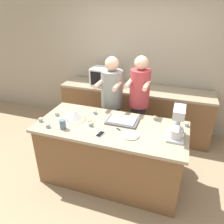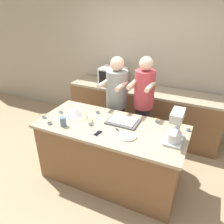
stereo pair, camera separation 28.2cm
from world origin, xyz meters
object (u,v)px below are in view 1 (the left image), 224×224
object	(u,v)px
stand_mixer	(177,125)
cupcake_3	(187,124)
drinking_glass	(63,124)
cell_phone	(100,134)
cupcake_1	(95,112)
cupcake_0	(41,120)
cupcake_5	(48,125)
cupcake_4	(90,121)
mixing_bowl	(72,113)
person_left	(112,104)
microwave_oven	(104,76)
knife	(121,131)
baking_tray	(123,121)
cupcake_6	(57,114)
cupcake_7	(155,118)
person_right	(139,106)
cupcake_2	(91,124)
small_plate	(130,135)

from	to	relation	value
stand_mixer	cupcake_3	bearing A→B (deg)	69.85
stand_mixer	drinking_glass	size ratio (longest dim) A/B	3.21
cell_phone	cupcake_1	size ratio (longest dim) A/B	2.59
cupcake_0	cupcake_5	size ratio (longest dim) A/B	1.00
cupcake_0	cupcake_4	world-z (taller)	same
cell_phone	mixing_bowl	bearing A→B (deg)	152.19
person_left	cupcake_5	world-z (taller)	person_left
microwave_oven	knife	size ratio (longest dim) A/B	2.41
stand_mixer	cupcake_4	distance (m)	1.11
baking_tray	cupcake_0	bearing A→B (deg)	-161.56
cupcake_0	cupcake_3	size ratio (longest dim) A/B	1.00
knife	cupcake_6	bearing A→B (deg)	173.29
cupcake_6	mixing_bowl	bearing A→B (deg)	1.67
stand_mixer	cupcake_7	distance (m)	0.49
person_right	cell_phone	size ratio (longest dim) A/B	10.90
microwave_oven	cupcake_1	size ratio (longest dim) A/B	7.82
microwave_oven	cupcake_5	size ratio (longest dim) A/B	7.82
mixing_bowl	cupcake_5	distance (m)	0.38
cupcake_7	cupcake_6	bearing A→B (deg)	-166.42
knife	cupcake_3	distance (m)	0.86
baking_tray	knife	size ratio (longest dim) A/B	2.21
mixing_bowl	baking_tray	world-z (taller)	mixing_bowl
person_left	cupcake_6	bearing A→B (deg)	-130.25
mixing_bowl	knife	size ratio (longest dim) A/B	1.38
person_left	cupcake_0	bearing A→B (deg)	-127.41
drinking_glass	knife	world-z (taller)	drinking_glass
person_right	cupcake_1	distance (m)	0.72
cupcake_2	cupcake_0	bearing A→B (deg)	-171.15
cell_phone	drinking_glass	world-z (taller)	drinking_glass
person_left	cupcake_2	size ratio (longest dim) A/B	27.49
person_left	stand_mixer	world-z (taller)	person_left
person_right	cupcake_7	distance (m)	0.48
person_left	baking_tray	distance (m)	0.67
mixing_bowl	drinking_glass	distance (m)	0.30
mixing_bowl	cupcake_7	size ratio (longest dim) A/B	4.48
person_left	stand_mixer	bearing A→B (deg)	-34.77
mixing_bowl	cupcake_1	bearing A→B (deg)	40.75
drinking_glass	mixing_bowl	bearing A→B (deg)	95.02
small_plate	cupcake_7	distance (m)	0.55
stand_mixer	person_left	bearing A→B (deg)	145.23
small_plate	cupcake_3	size ratio (longest dim) A/B	3.55
mixing_bowl	cupcake_2	xyz separation A→B (m)	(0.34, -0.12, -0.05)
small_plate	cupcake_6	bearing A→B (deg)	170.87
person_left	cupcake_6	distance (m)	0.92
microwave_oven	cupcake_0	size ratio (longest dim) A/B	7.82
person_right	cell_phone	bearing A→B (deg)	-105.36
cupcake_3	cupcake_5	bearing A→B (deg)	-160.19
cupcake_6	cupcake_3	bearing A→B (deg)	9.07
cupcake_3	cupcake_5	size ratio (longest dim) A/B	1.00
person_left	microwave_oven	bearing A→B (deg)	119.80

